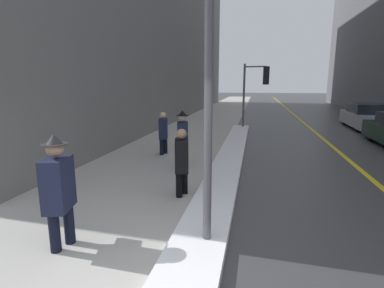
% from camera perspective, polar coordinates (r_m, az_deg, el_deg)
% --- Properties ---
extents(sidewalk_slab, '(4.00, 80.00, 0.01)m').
position_cam_1_polar(sidewalk_slab, '(18.02, 2.32, 3.74)').
color(sidewalk_slab, '#B2AFA8').
rests_on(sidewalk_slab, ground).
extents(road_centre_stripe, '(0.16, 80.00, 0.00)m').
position_cam_1_polar(road_centre_stripe, '(18.02, 21.50, 2.94)').
color(road_centre_stripe, gold).
rests_on(road_centre_stripe, ground).
extents(snow_bank_curb, '(0.84, 15.35, 0.16)m').
position_cam_1_polar(snow_bank_curb, '(9.31, 6.99, -3.19)').
color(snow_bank_curb, white).
rests_on(snow_bank_curb, ground).
extents(lamp_post, '(0.28, 0.28, 4.60)m').
position_cam_1_polar(lamp_post, '(4.12, 3.22, 16.39)').
color(lamp_post, '#515156').
rests_on(lamp_post, ground).
extents(traffic_light_near, '(1.31, 0.33, 3.42)m').
position_cam_1_polar(traffic_light_near, '(16.06, 12.46, 11.34)').
color(traffic_light_near, '#515156').
rests_on(traffic_light_near, ground).
extents(pedestrian_with_shoulder_bag, '(0.43, 0.77, 1.73)m').
position_cam_1_polar(pedestrian_with_shoulder_bag, '(4.77, -24.06, -7.60)').
color(pedestrian_with_shoulder_bag, black).
rests_on(pedestrian_with_shoulder_bag, ground).
extents(pedestrian_trailing, '(0.39, 0.53, 1.49)m').
position_cam_1_polar(pedestrian_trailing, '(6.42, -1.97, -2.91)').
color(pedestrian_trailing, black).
rests_on(pedestrian_trailing, ground).
extents(pedestrian_in_fedora, '(0.42, 0.57, 1.68)m').
position_cam_1_polar(pedestrian_in_fedora, '(8.57, -1.80, 1.37)').
color(pedestrian_in_fedora, black).
rests_on(pedestrian_in_fedora, ground).
extents(pedestrian_in_glasses, '(0.38, 0.53, 1.48)m').
position_cam_1_polar(pedestrian_in_glasses, '(10.30, -5.49, 2.47)').
color(pedestrian_in_glasses, black).
rests_on(pedestrian_in_glasses, ground).
extents(parked_car_silver, '(1.97, 4.40, 1.36)m').
position_cam_1_polar(parked_car_silver, '(19.04, 30.40, 4.51)').
color(parked_car_silver, '#B2B2B7').
rests_on(parked_car_silver, ground).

